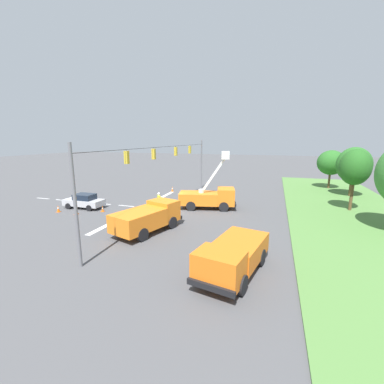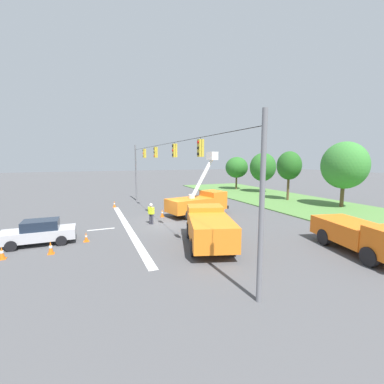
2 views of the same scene
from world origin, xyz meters
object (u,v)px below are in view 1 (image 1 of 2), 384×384
tree_centre (355,167)px  utility_truck_support_far (233,255)px  tree_west (354,165)px  sedan_silver (84,201)px  utility_truck_support_near (148,217)px  traffic_cone_foreground_right (103,209)px  traffic_cone_foreground_left (58,209)px  traffic_cone_mid_left (172,189)px  traffic_cone_near_bucket (76,211)px  utility_truck_bucket_lift (209,196)px  road_worker (159,200)px  traffic_cone_mid_right (180,201)px  tree_far_west (331,163)px

tree_centre → utility_truck_support_far: 19.38m
tree_west → sedan_silver: tree_west is taller
utility_truck_support_near → traffic_cone_foreground_right: utility_truck_support_near is taller
traffic_cone_foreground_left → traffic_cone_mid_left: bearing=151.8°
traffic_cone_near_bucket → utility_truck_support_far: bearing=68.1°
tree_centre → utility_truck_support_near: tree_centre is taller
utility_truck_support_far → traffic_cone_near_bucket: utility_truck_support_far is taller
tree_west → traffic_cone_near_bucket: (17.53, -28.13, -3.73)m
utility_truck_bucket_lift → traffic_cone_foreground_right: (4.61, -10.16, -1.02)m
tree_west → road_worker: size_ratio=3.60×
road_worker → traffic_cone_mid_right: road_worker is taller
sedan_silver → traffic_cone_mid_right: (-4.56, 9.37, -0.42)m
tree_centre → traffic_cone_mid_right: 18.48m
tree_far_west → tree_west: size_ratio=0.90×
tree_far_west → sedan_silver: tree_far_west is taller
traffic_cone_foreground_right → traffic_cone_near_bucket: traffic_cone_near_bucket is taller
traffic_cone_foreground_right → traffic_cone_near_bucket: size_ratio=0.84×
traffic_cone_near_bucket → utility_truck_support_near: bearing=77.0°
traffic_cone_mid_left → traffic_cone_mid_right: 7.67m
tree_far_west → utility_truck_bucket_lift: 21.93m
tree_centre → tree_far_west: bearing=179.2°
tree_centre → road_worker: 20.35m
traffic_cone_foreground_right → tree_far_west: bearing=130.5°
utility_truck_support_near → tree_west: bearing=135.8°
utility_truck_bucket_lift → sedan_silver: size_ratio=1.48×
utility_truck_support_near → road_worker: utility_truck_support_near is taller
tree_far_west → tree_centre: bearing=-0.8°
traffic_cone_foreground_left → traffic_cone_near_bucket: size_ratio=0.97×
sedan_silver → utility_truck_bucket_lift: bearing=107.3°
road_worker → tree_centre: bearing=105.2°
tree_centre → traffic_cone_mid_left: (-3.75, -21.45, -4.20)m
traffic_cone_foreground_right → utility_truck_support_near: bearing=62.5°
traffic_cone_mid_left → traffic_cone_mid_right: bearing=28.8°
utility_truck_support_near → traffic_cone_mid_left: size_ratio=8.86×
utility_truck_bucket_lift → traffic_cone_mid_left: bearing=-135.1°
tree_centre → traffic_cone_mid_right: (2.98, -17.75, -4.18)m
utility_truck_bucket_lift → road_worker: (1.75, -5.12, -0.32)m
utility_truck_support_near → road_worker: (-6.59, -2.14, -0.21)m
tree_west → utility_truck_support_near: 27.51m
utility_truck_support_near → traffic_cone_mid_left: (-15.60, -4.25, -0.85)m
utility_truck_support_near → utility_truck_support_far: (4.61, 7.57, -0.11)m
tree_west → utility_truck_support_far: bearing=-25.4°
utility_truck_bucket_lift → utility_truck_support_near: size_ratio=0.99×
tree_centre → traffic_cone_mid_left: tree_centre is taller
tree_centre → sedan_silver: (7.54, -27.13, -3.76)m
tree_far_west → sedan_silver: 34.21m
utility_truck_bucket_lift → traffic_cone_foreground_right: size_ratio=10.15×
traffic_cone_mid_left → traffic_cone_near_bucket: 14.34m
utility_truck_bucket_lift → utility_truck_support_far: 13.74m
traffic_cone_mid_right → traffic_cone_near_bucket: size_ratio=0.99×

